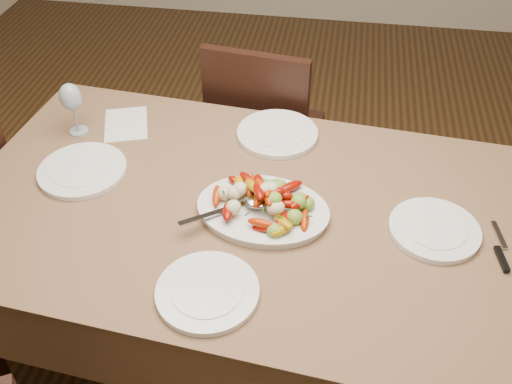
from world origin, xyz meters
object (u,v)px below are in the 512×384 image
Objects in this scene: plate_far at (277,134)px; plate_near at (207,292)px; serving_platter at (263,212)px; plate_left at (82,170)px; chair_far at (268,132)px; wine_glass at (73,107)px; dining_table at (256,287)px; plate_right at (434,230)px.

plate_far is 1.05× the size of plate_near.
serving_platter reaches higher than plate_left.
serving_platter is at bearing 105.10° from chair_far.
chair_far is at bearing 39.54° from wine_glass.
dining_table is 4.78× the size of serving_platter.
plate_right is at bearing 0.77° from serving_platter.
serving_platter is at bearing 73.32° from plate_near.
plate_right is 0.68m from plate_near.
plate_far is at bearing 91.48° from serving_platter.
plate_near is at bearing -96.71° from plate_far.
plate_left is at bearing 175.13° from plate_right.
serving_platter is at bearing -24.04° from wine_glass.
plate_right is at bearing -37.99° from plate_far.
dining_table is 0.65m from plate_right.
serving_platter is 0.62m from plate_left.
plate_right and plate_far have the same top height.
plate_left is (-0.61, 0.10, -0.00)m from serving_platter.
wine_glass is (-0.69, 0.29, 0.48)m from dining_table.
plate_far is 0.73m from plate_near.
plate_far is at bearing 110.36° from chair_far.
chair_far is 4.64× the size of wine_glass.
wine_glass reaches higher than plate_far.
plate_right is 0.97× the size of plate_near.
chair_far is 0.88m from wine_glass.
serving_platter is 1.35× the size of plate_left.
plate_left is 1.00× the size of plate_far.
wine_glass is at bearing 47.66° from chair_far.
dining_table is 0.54m from plate_far.
plate_near is at bearing -39.43° from plate_left.
chair_far is 2.47× the size of serving_platter.
dining_table is at bearing 103.55° from chair_far.
chair_far is (-0.08, 0.79, 0.10)m from dining_table.
wine_glass is (-0.62, 0.64, 0.09)m from plate_near.
plate_right is 0.65m from plate_far.
wine_glass is at bearing 133.97° from plate_near.
wine_glass is at bearing 155.96° from serving_platter.
plate_near reaches higher than dining_table.
wine_glass is at bearing 115.34° from plate_left.
serving_platter is 0.33m from plate_near.
dining_table is 6.80× the size of plate_near.
wine_glass reaches higher than serving_platter.
plate_right is at bearing -14.37° from wine_glass.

